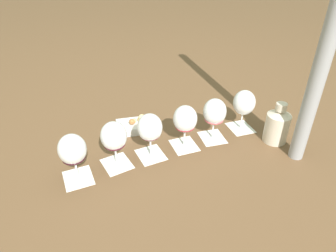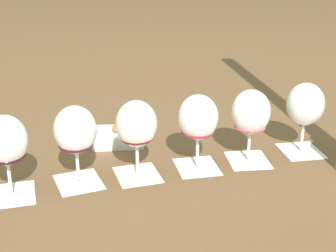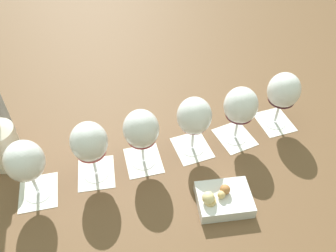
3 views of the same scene
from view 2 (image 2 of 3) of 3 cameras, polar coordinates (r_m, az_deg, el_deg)
The scene contains 14 objects.
ground_plane at distance 1.25m, azimuth 0.07°, elevation -5.01°, with size 8.00×8.00×0.00m, color brown.
tasting_card_0 at distance 1.40m, azimuth 14.50°, elevation -2.67°, with size 0.14×0.15×0.00m.
tasting_card_1 at distance 1.32m, azimuth 8.85°, elevation -3.74°, with size 0.14×0.15×0.00m.
tasting_card_2 at distance 1.27m, azimuth 3.24°, elevation -4.53°, with size 0.15×0.15×0.00m.
tasting_card_3 at distance 1.23m, azimuth -3.39°, elevation -5.40°, with size 0.15×0.15×0.00m.
tasting_card_4 at distance 1.22m, azimuth -9.86°, elevation -6.12°, with size 0.15×0.15×0.00m.
tasting_card_5 at distance 1.20m, azimuth -16.94°, elevation -7.27°, with size 0.15×0.15×0.00m.
wine_glass_0 at distance 1.36m, azimuth 14.97°, elevation 2.03°, with size 0.10×0.10×0.18m.
wine_glass_1 at distance 1.27m, azimuth 9.16°, elevation 1.27°, with size 0.10×0.10×0.18m.
wine_glass_2 at distance 1.22m, azimuth 3.35°, elevation 0.63°, with size 0.10×0.10×0.18m.
wine_glass_3 at distance 1.18m, azimuth -3.51°, elevation -0.13°, with size 0.10×0.10×0.18m.
wine_glass_4 at distance 1.16m, azimuth -10.23°, elevation -0.77°, with size 0.10×0.10×0.18m.
wine_glass_5 at distance 1.14m, azimuth -17.59°, elevation -1.87°, with size 0.10×0.10×0.18m.
snack_dish at distance 1.41m, azimuth -5.43°, elevation -1.09°, with size 0.17×0.16×0.07m.
Camera 2 is at (-0.41, 1.05, 0.55)m, focal length 55.00 mm.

